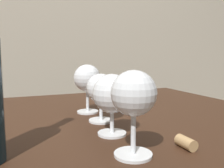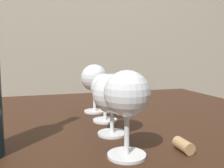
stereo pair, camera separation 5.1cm
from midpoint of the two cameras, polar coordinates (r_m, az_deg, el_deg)
back_wall at (r=1.87m, az=-18.22°, el=18.36°), size 5.00×0.08×2.60m
dining_table at (r=0.73m, az=-8.73°, el=-15.58°), size 1.14×0.82×0.74m
wine_glass_merlot at (r=0.40m, az=1.57°, el=-2.82°), size 0.08×0.08×0.15m
wine_glass_pinot at (r=0.52m, az=-2.85°, el=-2.58°), size 0.09×0.09×0.13m
wine_glass_amber at (r=0.62m, az=-5.02°, el=-1.41°), size 0.08×0.08×0.13m
wine_glass_rose at (r=0.72m, az=-7.93°, el=1.17°), size 0.08×0.08×0.15m
cork at (r=0.48m, az=14.17°, el=-13.44°), size 0.02×0.04×0.02m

